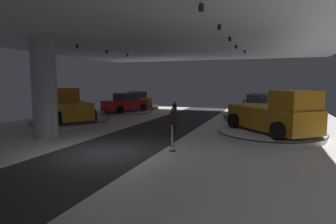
{
  "coord_description": "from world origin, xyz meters",
  "views": [
    {
      "loc": [
        6.63,
        -10.27,
        3.05
      ],
      "look_at": [
        1.45,
        4.07,
        1.4
      ],
      "focal_mm": 30.08,
      "sensor_mm": 36.0,
      "label": 1
    }
  ],
  "objects_px": {
    "display_car_far_left": "(125,103)",
    "display_platform_deep_left": "(137,107)",
    "display_platform_mid_left": "(70,121)",
    "visitor_walking_far": "(173,119)",
    "column_left": "(44,87)",
    "pickup_truck_mid_left": "(69,107)",
    "display_platform_deep_right": "(266,112)",
    "display_car_deep_right": "(266,103)",
    "display_car_far_right": "(259,106)",
    "visitor_walking_near": "(175,110)",
    "display_car_deep_left": "(137,100)",
    "pickup_truck_mid_right": "(275,115)",
    "display_platform_mid_right": "(270,134)",
    "display_platform_far_right": "(259,117)",
    "display_platform_far_left": "(125,113)"
  },
  "relations": [
    {
      "from": "display_car_far_left",
      "to": "display_platform_deep_left",
      "type": "relative_size",
      "value": 0.9
    },
    {
      "from": "display_platform_mid_left",
      "to": "visitor_walking_far",
      "type": "xyz_separation_m",
      "value": [
        8.69,
        -1.87,
        0.77
      ]
    },
    {
      "from": "column_left",
      "to": "pickup_truck_mid_left",
      "type": "distance_m",
      "value": 5.74
    },
    {
      "from": "display_platform_mid_left",
      "to": "display_platform_deep_left",
      "type": "bearing_deg",
      "value": 91.64
    },
    {
      "from": "display_platform_deep_right",
      "to": "display_car_deep_right",
      "type": "relative_size",
      "value": 1.33
    },
    {
      "from": "display_car_deep_right",
      "to": "display_platform_deep_left",
      "type": "xyz_separation_m",
      "value": [
        -13.89,
        -0.24,
        -0.85
      ]
    },
    {
      "from": "display_car_far_right",
      "to": "visitor_walking_near",
      "type": "distance_m",
      "value": 6.95
    },
    {
      "from": "display_platform_deep_right",
      "to": "display_car_deep_right",
      "type": "xyz_separation_m",
      "value": [
        -0.03,
        -0.02,
        0.86
      ]
    },
    {
      "from": "display_platform_deep_right",
      "to": "display_car_deep_left",
      "type": "bearing_deg",
      "value": -178.85
    },
    {
      "from": "display_car_deep_left",
      "to": "visitor_walking_far",
      "type": "relative_size",
      "value": 2.75
    },
    {
      "from": "pickup_truck_mid_right",
      "to": "display_car_far_right",
      "type": "bearing_deg",
      "value": 98.19
    },
    {
      "from": "pickup_truck_mid_right",
      "to": "visitor_walking_near",
      "type": "bearing_deg",
      "value": 151.92
    },
    {
      "from": "pickup_truck_mid_left",
      "to": "display_car_deep_left",
      "type": "height_order",
      "value": "pickup_truck_mid_left"
    },
    {
      "from": "display_platform_mid_right",
      "to": "pickup_truck_mid_right",
      "type": "height_order",
      "value": "pickup_truck_mid_right"
    },
    {
      "from": "display_platform_deep_left",
      "to": "visitor_walking_far",
      "type": "relative_size",
      "value": 3.21
    },
    {
      "from": "display_platform_far_right",
      "to": "visitor_walking_far",
      "type": "bearing_deg",
      "value": -117.53
    },
    {
      "from": "display_platform_mid_left",
      "to": "pickup_truck_mid_left",
      "type": "relative_size",
      "value": 1.04
    },
    {
      "from": "visitor_walking_far",
      "to": "visitor_walking_near",
      "type": "bearing_deg",
      "value": 107.55
    },
    {
      "from": "display_car_deep_left",
      "to": "display_car_deep_right",
      "type": "bearing_deg",
      "value": 1.09
    },
    {
      "from": "column_left",
      "to": "pickup_truck_mid_left",
      "type": "xyz_separation_m",
      "value": [
        -2.45,
        4.95,
        -1.57
      ]
    },
    {
      "from": "display_car_deep_right",
      "to": "column_left",
      "type": "bearing_deg",
      "value": -124.17
    },
    {
      "from": "display_platform_mid_right",
      "to": "pickup_truck_mid_right",
      "type": "relative_size",
      "value": 1.05
    },
    {
      "from": "pickup_truck_mid_left",
      "to": "display_platform_mid_right",
      "type": "bearing_deg",
      "value": -3.41
    },
    {
      "from": "display_platform_mid_left",
      "to": "visitor_walking_near",
      "type": "bearing_deg",
      "value": 21.32
    },
    {
      "from": "visitor_walking_far",
      "to": "pickup_truck_mid_left",
      "type": "bearing_deg",
      "value": 166.94
    },
    {
      "from": "visitor_walking_far",
      "to": "display_platform_far_left",
      "type": "bearing_deg",
      "value": 132.96
    },
    {
      "from": "display_platform_deep_left",
      "to": "display_platform_deep_right",
      "type": "bearing_deg",
      "value": 1.07
    },
    {
      "from": "display_platform_deep_right",
      "to": "visitor_walking_near",
      "type": "distance_m",
      "value": 11.2
    },
    {
      "from": "visitor_walking_far",
      "to": "display_platform_deep_left",
      "type": "bearing_deg",
      "value": 123.56
    },
    {
      "from": "display_platform_far_right",
      "to": "display_platform_deep_left",
      "type": "relative_size",
      "value": 1.11
    },
    {
      "from": "display_platform_far_left",
      "to": "display_car_far_left",
      "type": "bearing_deg",
      "value": 70.15
    },
    {
      "from": "column_left",
      "to": "display_platform_mid_left",
      "type": "distance_m",
      "value": 5.85
    },
    {
      "from": "display_car_far_left",
      "to": "display_car_far_right",
      "type": "xyz_separation_m",
      "value": [
        11.8,
        0.41,
        0.06
      ]
    },
    {
      "from": "display_platform_deep_left",
      "to": "display_platform_far_right",
      "type": "bearing_deg",
      "value": -21.06
    },
    {
      "from": "pickup_truck_mid_left",
      "to": "display_car_deep_right",
      "type": "bearing_deg",
      "value": 40.46
    },
    {
      "from": "display_platform_mid_right",
      "to": "column_left",
      "type": "bearing_deg",
      "value": -160.75
    },
    {
      "from": "column_left",
      "to": "visitor_walking_far",
      "type": "xyz_separation_m",
      "value": [
        6.49,
        2.87,
        -1.84
      ]
    },
    {
      "from": "display_platform_mid_right",
      "to": "display_car_deep_left",
      "type": "xyz_separation_m",
      "value": [
        -14.25,
        12.36,
        0.85
      ]
    },
    {
      "from": "display_car_deep_right",
      "to": "visitor_walking_far",
      "type": "xyz_separation_m",
      "value": [
        -4.86,
        -13.85,
        -0.09
      ]
    },
    {
      "from": "display_platform_mid_left",
      "to": "display_car_far_left",
      "type": "distance_m",
      "value": 6.32
    },
    {
      "from": "display_car_far_right",
      "to": "column_left",
      "type": "bearing_deg",
      "value": -133.97
    },
    {
      "from": "display_platform_mid_right",
      "to": "display_platform_far_right",
      "type": "bearing_deg",
      "value": 96.77
    },
    {
      "from": "display_platform_deep_left",
      "to": "display_car_deep_right",
      "type": "bearing_deg",
      "value": 1.01
    },
    {
      "from": "pickup_truck_mid_left",
      "to": "display_platform_far_right",
      "type": "relative_size",
      "value": 0.97
    },
    {
      "from": "display_platform_deep_right",
      "to": "display_platform_deep_left",
      "type": "height_order",
      "value": "display_platform_deep_left"
    },
    {
      "from": "display_car_far_left",
      "to": "display_car_deep_left",
      "type": "xyz_separation_m",
      "value": [
        -1.59,
        5.59,
        -0.04
      ]
    },
    {
      "from": "pickup_truck_mid_right",
      "to": "display_platform_far_right",
      "type": "relative_size",
      "value": 0.95
    },
    {
      "from": "pickup_truck_mid_left",
      "to": "pickup_truck_mid_right",
      "type": "height_order",
      "value": "pickup_truck_mid_right"
    },
    {
      "from": "pickup_truck_mid_left",
      "to": "display_platform_mid_right",
      "type": "height_order",
      "value": "pickup_truck_mid_left"
    },
    {
      "from": "column_left",
      "to": "pickup_truck_mid_left",
      "type": "bearing_deg",
      "value": 116.37
    }
  ]
}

